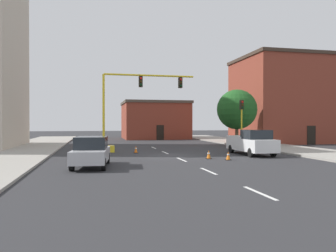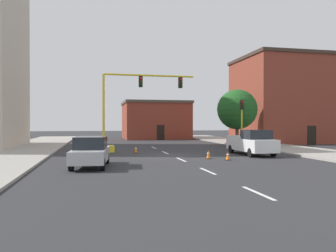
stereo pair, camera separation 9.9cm
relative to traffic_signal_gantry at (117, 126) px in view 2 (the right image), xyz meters
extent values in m
plane|color=#2D2D30|center=(3.95, -4.13, -2.24)|extent=(160.00, 160.00, 0.00)
cube|color=#9E998E|center=(-8.17, 3.87, -2.17)|extent=(6.00, 56.00, 0.14)
cube|color=#9E998E|center=(16.07, 3.87, -2.17)|extent=(6.00, 56.00, 0.14)
cube|color=silver|center=(3.95, -18.13, -2.23)|extent=(0.16, 2.40, 0.01)
cube|color=silver|center=(3.95, -12.63, -2.23)|extent=(0.16, 2.40, 0.01)
cube|color=silver|center=(3.95, -7.13, -2.23)|extent=(0.16, 2.40, 0.01)
cube|color=silver|center=(3.95, -1.63, -2.23)|extent=(0.16, 2.40, 0.01)
cube|color=silver|center=(3.95, 3.87, -2.23)|extent=(0.16, 2.40, 0.01)
cube|color=brown|center=(7.51, 23.43, 0.52)|extent=(9.93, 9.48, 5.51)
cube|color=#4C4238|center=(7.51, 23.43, 3.47)|extent=(10.23, 9.78, 0.40)
cube|color=black|center=(7.51, 18.66, -1.14)|extent=(1.10, 0.06, 2.20)
cube|color=brown|center=(22.66, 9.72, 3.07)|extent=(12.24, 9.93, 10.61)
cube|color=#3D2D23|center=(22.66, 9.72, 8.57)|extent=(12.54, 10.23, 0.40)
cube|color=black|center=(22.66, 4.72, -1.14)|extent=(1.10, 0.06, 2.20)
cube|color=yellow|center=(-1.14, 0.00, -1.96)|extent=(1.80, 1.20, 0.55)
cylinder|color=yellow|center=(-1.14, 0.00, 1.41)|extent=(0.20, 0.20, 6.20)
cylinder|color=yellow|center=(2.89, 0.00, 4.51)|extent=(8.06, 0.16, 0.16)
cube|color=black|center=(2.08, 0.00, 3.94)|extent=(0.32, 0.36, 0.95)
sphere|color=red|center=(2.08, -0.19, 4.21)|extent=(0.20, 0.20, 0.20)
sphere|color=#38280A|center=(2.08, -0.19, 3.93)|extent=(0.20, 0.20, 0.20)
sphere|color=black|center=(2.08, -0.19, 3.65)|extent=(0.20, 0.20, 0.20)
cube|color=black|center=(5.71, 0.00, 3.94)|extent=(0.32, 0.36, 0.95)
sphere|color=red|center=(5.71, -0.19, 4.21)|extent=(0.20, 0.20, 0.20)
sphere|color=#38280A|center=(5.71, -0.19, 3.93)|extent=(0.20, 0.20, 0.20)
sphere|color=black|center=(5.71, -0.19, 3.65)|extent=(0.20, 0.20, 0.20)
cylinder|color=yellow|center=(12.41, 1.47, 0.16)|extent=(0.14, 0.14, 4.80)
cube|color=black|center=(12.41, 1.47, 2.09)|extent=(0.32, 0.36, 0.95)
sphere|color=red|center=(12.41, 1.28, 2.36)|extent=(0.20, 0.20, 0.20)
sphere|color=#38280A|center=(12.41, 1.28, 2.08)|extent=(0.20, 0.20, 0.20)
sphere|color=black|center=(12.41, 1.28, 1.80)|extent=(0.20, 0.20, 0.20)
cylinder|color=brown|center=(13.35, 4.69, -1.06)|extent=(0.36, 0.36, 2.36)
sphere|color=#1E511E|center=(13.35, 4.69, 1.77)|extent=(4.39, 4.39, 4.39)
cube|color=white|center=(10.22, -4.92, -1.42)|extent=(2.07, 5.42, 0.95)
cube|color=#1E2328|center=(10.21, -5.82, -0.60)|extent=(1.86, 1.82, 0.70)
cube|color=white|center=(10.24, -3.73, -0.87)|extent=(2.04, 2.83, 0.16)
cylinder|color=black|center=(11.10, -6.76, -1.90)|extent=(0.23, 0.68, 0.68)
cylinder|color=black|center=(9.30, -6.74, -1.90)|extent=(0.23, 0.68, 0.68)
cylinder|color=black|center=(11.15, -3.09, -1.90)|extent=(0.23, 0.68, 0.68)
cylinder|color=black|center=(9.35, -3.07, -1.90)|extent=(0.23, 0.68, 0.68)
cube|color=#B7B7BC|center=(-2.07, -9.64, -1.55)|extent=(2.31, 4.67, 0.70)
cube|color=#1E2328|center=(-2.06, -9.54, -0.85)|extent=(1.93, 2.47, 0.70)
cylinder|color=black|center=(-2.73, -8.03, -1.90)|extent=(0.29, 0.70, 0.68)
cylinder|color=black|center=(-1.09, -8.20, -1.90)|extent=(0.29, 0.70, 0.68)
cylinder|color=black|center=(-3.05, -11.07, -1.90)|extent=(0.29, 0.70, 0.68)
cylinder|color=black|center=(-1.41, -11.24, -1.90)|extent=(0.29, 0.70, 0.68)
cube|color=black|center=(1.48, -1.49, -2.22)|extent=(0.36, 0.36, 0.04)
cone|color=orange|center=(1.48, -1.49, -1.91)|extent=(0.28, 0.28, 0.58)
cylinder|color=white|center=(1.48, -1.49, -1.84)|extent=(0.19, 0.19, 0.08)
cube|color=black|center=(6.97, -8.07, -2.22)|extent=(0.36, 0.36, 0.04)
cone|color=orange|center=(6.97, -8.07, -1.92)|extent=(0.28, 0.28, 0.56)
cylinder|color=white|center=(6.97, -8.07, -1.85)|extent=(0.19, 0.19, 0.08)
cube|color=black|center=(5.93, -7.06, -2.22)|extent=(0.36, 0.36, 0.04)
cone|color=orange|center=(5.93, -7.06, -1.91)|extent=(0.28, 0.28, 0.58)
cylinder|color=white|center=(5.93, -7.06, -1.84)|extent=(0.19, 0.19, 0.08)
camera|label=1|loc=(-1.84, -29.01, 0.30)|focal=35.26mm
camera|label=2|loc=(-1.74, -29.03, 0.30)|focal=35.26mm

